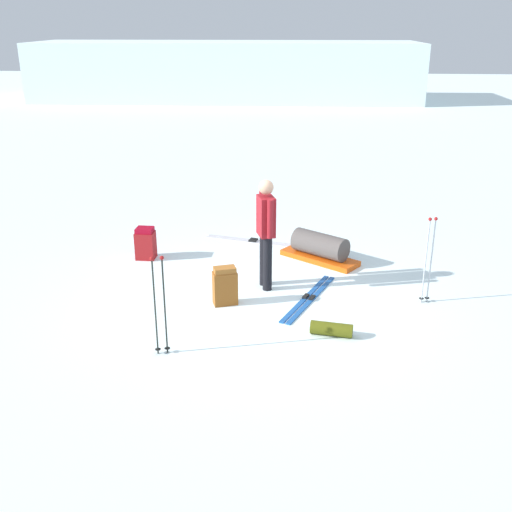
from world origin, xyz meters
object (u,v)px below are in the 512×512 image
(ski_pair_far, at_px, (253,241))
(ski_poles_planted_near, at_px, (160,301))
(sleeping_mat_rolled, at_px, (331,329))
(backpack_large_dark, at_px, (225,286))
(ski_poles_planted_far, at_px, (429,256))
(gear_sled, at_px, (320,248))
(ski_pair_near, at_px, (309,298))
(skier_standing, at_px, (266,229))
(backpack_bright, at_px, (146,243))

(ski_pair_far, xyz_separation_m, ski_poles_planted_near, (-0.78, -4.10, 0.71))
(ski_poles_planted_near, bearing_deg, sleeping_mat_rolled, 16.55)
(ski_poles_planted_near, bearing_deg, ski_pair_far, 79.19)
(backpack_large_dark, height_order, ski_poles_planted_far, ski_poles_planted_far)
(ski_pair_far, xyz_separation_m, gear_sled, (1.21, -0.84, 0.21))
(ski_pair_near, height_order, backpack_large_dark, backpack_large_dark)
(gear_sled, bearing_deg, ski_poles_planted_near, -121.45)
(gear_sled, bearing_deg, ski_poles_planted_far, -45.37)
(ski_pair_far, relative_size, gear_sled, 1.32)
(skier_standing, bearing_deg, ski_poles_planted_near, -118.69)
(ski_pair_far, bearing_deg, skier_standing, -79.78)
(ski_poles_planted_far, bearing_deg, skier_standing, 171.57)
(skier_standing, bearing_deg, sleeping_mat_rolled, -56.76)
(ski_pair_near, bearing_deg, ski_pair_far, 113.31)
(skier_standing, distance_m, gear_sled, 1.62)
(ski_pair_far, distance_m, backpack_large_dark, 2.67)
(ski_poles_planted_near, xyz_separation_m, sleeping_mat_rolled, (2.11, 0.63, -0.63))
(backpack_bright, distance_m, ski_poles_planted_near, 3.32)
(backpack_bright, height_order, gear_sled, backpack_bright)
(backpack_bright, bearing_deg, gear_sled, 2.62)
(sleeping_mat_rolled, bearing_deg, backpack_bright, 141.11)
(ski_pair_near, xyz_separation_m, ski_pair_far, (-1.03, 2.40, -0.00))
(skier_standing, xyz_separation_m, gear_sled, (0.85, 1.17, -0.73))
(backpack_bright, bearing_deg, sleeping_mat_rolled, -38.89)
(skier_standing, xyz_separation_m, sleeping_mat_rolled, (0.96, -1.47, -0.86))
(sleeping_mat_rolled, bearing_deg, ski_poles_planted_near, -163.45)
(backpack_bright, bearing_deg, skier_standing, -25.82)
(backpack_large_dark, xyz_separation_m, sleeping_mat_rolled, (1.51, -0.82, -0.19))
(ski_pair_near, bearing_deg, backpack_large_dark, -168.07)
(skier_standing, relative_size, ski_pair_near, 0.99)
(backpack_bright, height_order, ski_poles_planted_near, ski_poles_planted_near)
(ski_poles_planted_far, bearing_deg, backpack_bright, 162.88)
(backpack_large_dark, relative_size, backpack_bright, 1.04)
(ski_pair_near, xyz_separation_m, ski_poles_planted_far, (1.69, 0.04, 0.71))
(ski_poles_planted_near, relative_size, ski_poles_planted_far, 0.99)
(skier_standing, distance_m, backpack_bright, 2.48)
(ski_poles_planted_near, height_order, gear_sled, ski_poles_planted_near)
(ski_pair_far, height_order, ski_poles_planted_far, ski_poles_planted_far)
(backpack_large_dark, distance_m, ski_poles_planted_far, 2.95)
(skier_standing, height_order, ski_pair_far, skier_standing)
(ski_pair_far, relative_size, ski_poles_planted_far, 1.40)
(backpack_bright, xyz_separation_m, ski_poles_planted_far, (4.50, -1.39, 0.45))
(ski_pair_far, height_order, backpack_bright, backpack_bright)
(sleeping_mat_rolled, bearing_deg, gear_sled, 92.37)
(ski_poles_planted_far, bearing_deg, ski_poles_planted_near, -153.52)
(backpack_large_dark, bearing_deg, gear_sled, 52.41)
(skier_standing, relative_size, backpack_large_dark, 2.95)
(ski_pair_near, height_order, backpack_bright, backpack_bright)
(ski_pair_far, relative_size, backpack_large_dark, 3.18)
(ski_pair_near, height_order, sleeping_mat_rolled, sleeping_mat_rolled)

